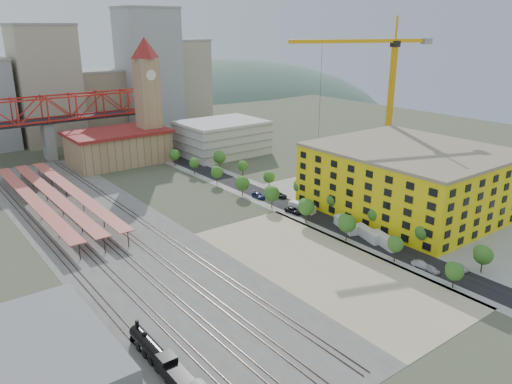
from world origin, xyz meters
TOP-DOWN VIEW (x-y plane):
  - ground at (0.00, 0.00)m, footprint 400.00×400.00m
  - ballast_strip at (-36.00, 17.50)m, footprint 36.00×165.00m
  - dirt_lot at (-4.00, -31.50)m, footprint 28.00×67.00m
  - street_asphalt at (16.00, 15.00)m, footprint 12.00×170.00m
  - sidewalk_west at (10.50, 15.00)m, footprint 3.00×170.00m
  - sidewalk_east at (21.50, 15.00)m, footprint 3.00×170.00m
  - construction_pad at (45.00, -20.00)m, footprint 50.00×90.00m
  - rail_tracks at (-37.80, 17.50)m, footprint 26.56×160.00m
  - platform_canopies at (-41.00, 45.00)m, footprint 16.00×80.00m
  - station_hall at (-5.00, 82.00)m, footprint 38.00×24.00m
  - clock_tower at (8.00, 79.99)m, footprint 12.00×12.00m
  - parking_garage at (36.00, 70.00)m, footprint 34.00×26.00m
  - truss_bridge at (-25.00, 105.00)m, footprint 94.00×9.60m
  - construction_building at (42.00, -20.00)m, footprint 44.60×50.60m
  - warehouse at (-66.00, -30.00)m, footprint 22.00×32.00m
  - street_trees at (16.00, 5.00)m, footprint 15.40×124.40m
  - skyline at (7.47, 142.31)m, footprint 133.00×46.00m
  - distant_hills at (45.28, 260.00)m, footprint 647.00×264.00m
  - locomotive at (-50.00, -40.91)m, footprint 2.58×19.93m
  - tower_crane at (62.21, 8.60)m, footprint 48.81×20.38m
  - site_trailer_a at (16.00, -32.61)m, footprint 4.94×9.61m
  - site_trailer_b at (16.00, -27.38)m, footprint 4.75×9.62m
  - site_trailer_c at (16.00, -19.76)m, footprint 5.68×9.93m
  - site_trailer_d at (16.00, -2.35)m, footprint 3.79×8.89m
  - car_0 at (13.00, -48.20)m, footprint 2.16×4.21m
  - car_1 at (13.00, -45.45)m, footprint 1.95×4.42m
  - car_2 at (13.00, -2.01)m, footprint 3.28×5.81m
  - car_3 at (13.00, 14.84)m, footprint 2.50×5.58m
  - car_4 at (19.00, -51.52)m, footprint 2.14×4.31m
  - car_5 at (19.00, -30.15)m, footprint 2.01×4.13m
  - car_6 at (19.00, 11.21)m, footprint 2.77×5.14m
  - car_7 at (19.00, 47.71)m, footprint 2.52×5.21m

SIDE VIEW (x-z plane):
  - distant_hills at x=45.28m, z-range -193.04..33.96m
  - ground at x=0.00m, z-range 0.00..0.00m
  - street_trees at x=16.00m, z-range -4.00..4.00m
  - sidewalk_west at x=10.50m, z-range 0.00..0.04m
  - sidewalk_east at x=21.50m, z-range 0.00..0.04m
  - ballast_strip at x=-36.00m, z-range 0.00..0.06m
  - dirt_lot at x=-4.00m, z-range 0.00..0.06m
  - street_asphalt at x=16.00m, z-range 0.00..0.06m
  - construction_pad at x=45.00m, z-range 0.00..0.06m
  - rail_tracks at x=-37.80m, z-range 0.06..0.24m
  - car_5 at x=19.00m, z-range 0.00..1.30m
  - car_6 at x=19.00m, z-range 0.00..1.37m
  - car_0 at x=13.00m, z-range 0.00..1.37m
  - car_4 at x=19.00m, z-range 0.00..1.41m
  - car_1 at x=13.00m, z-range 0.00..1.41m
  - car_7 at x=19.00m, z-range 0.00..1.46m
  - car_2 at x=13.00m, z-range 0.00..1.53m
  - car_3 at x=13.00m, z-range 0.00..1.59m
  - site_trailer_d at x=16.00m, z-range 0.00..2.36m
  - site_trailer_a at x=16.00m, z-range 0.00..2.54m
  - site_trailer_b at x=16.00m, z-range 0.00..2.55m
  - site_trailer_c at x=16.00m, z-range 0.00..2.64m
  - locomotive at x=-50.00m, z-range -0.63..4.35m
  - warehouse at x=-66.00m, z-range 0.00..5.00m
  - platform_canopies at x=-41.00m, z-range 1.93..6.06m
  - station_hall at x=-5.00m, z-range 0.12..13.22m
  - parking_garage at x=36.00m, z-range 0.00..14.00m
  - construction_building at x=42.00m, z-range 0.01..18.81m
  - truss_bridge at x=-25.00m, z-range 6.06..31.66m
  - skyline at x=7.47m, z-range -7.19..52.81m
  - clock_tower at x=8.00m, z-range 2.70..54.70m
  - tower_crane at x=62.21m, z-range 6.46..61.59m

